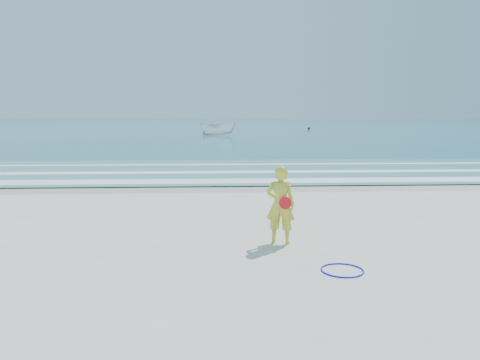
{
  "coord_description": "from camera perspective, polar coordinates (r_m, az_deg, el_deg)",
  "views": [
    {
      "loc": [
        0.08,
        -8.66,
        2.83
      ],
      "look_at": [
        0.72,
        4.0,
        1.0
      ],
      "focal_mm": 35.0,
      "sensor_mm": 36.0,
      "label": 1
    }
  ],
  "objects": [
    {
      "name": "foam_mid",
      "position": [
        22.04,
        -3.06,
        0.96
      ],
      "size": [
        400.0,
        0.9,
        0.01
      ],
      "primitive_type": "cube",
      "color": "white",
      "rests_on": "shallow"
    },
    {
      "name": "foam_near",
      "position": [
        19.16,
        -3.08,
        -0.13
      ],
      "size": [
        400.0,
        1.4,
        0.01
      ],
      "primitive_type": "cube",
      "color": "white",
      "rests_on": "shallow"
    },
    {
      "name": "foam_far",
      "position": [
        25.31,
        -3.04,
        1.91
      ],
      "size": [
        400.0,
        0.6,
        0.01
      ],
      "primitive_type": "cube",
      "color": "white",
      "rests_on": "shallow"
    },
    {
      "name": "woman",
      "position": [
        10.17,
        4.95,
        -3.02
      ],
      "size": [
        0.71,
        0.56,
        1.71
      ],
      "color": "gold",
      "rests_on": "ground"
    },
    {
      "name": "shallow",
      "position": [
        22.83,
        -3.05,
        1.2
      ],
      "size": [
        400.0,
        10.0,
        0.01
      ],
      "primitive_type": "cube",
      "color": "#59B7AD",
      "rests_on": "ocean"
    },
    {
      "name": "ground",
      "position": [
        9.11,
        -3.29,
        -9.9
      ],
      "size": [
        400.0,
        400.0,
        0.0
      ],
      "primitive_type": "plane",
      "color": "silver",
      "rests_on": "ground"
    },
    {
      "name": "wet_sand",
      "position": [
        17.89,
        -3.09,
        -0.89
      ],
      "size": [
        400.0,
        2.4,
        0.0
      ],
      "primitive_type": "cube",
      "color": "#B2A893",
      "rests_on": "ground"
    },
    {
      "name": "ocean",
      "position": [
        113.7,
        -2.93,
        6.79
      ],
      "size": [
        400.0,
        190.0,
        0.04
      ],
      "primitive_type": "cube",
      "color": "#19727F",
      "rests_on": "ground"
    },
    {
      "name": "hoop",
      "position": [
        8.78,
        12.36,
        -10.7
      ],
      "size": [
        0.86,
        0.86,
        0.03
      ],
      "primitive_type": "torus",
      "rotation": [
        0.0,
        0.0,
        0.12
      ],
      "color": "#0D0DF4",
      "rests_on": "ground"
    },
    {
      "name": "boat",
      "position": [
        57.97,
        -2.67,
        6.32
      ],
      "size": [
        4.84,
        2.87,
        1.76
      ],
      "primitive_type": "imported",
      "rotation": [
        0.0,
        0.0,
        1.3
      ],
      "color": "white",
      "rests_on": "ocean"
    },
    {
      "name": "buoy",
      "position": [
        79.1,
        8.39,
        6.26
      ],
      "size": [
        0.41,
        0.41,
        0.41
      ],
      "primitive_type": "sphere",
      "color": "black",
      "rests_on": "ocean"
    }
  ]
}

